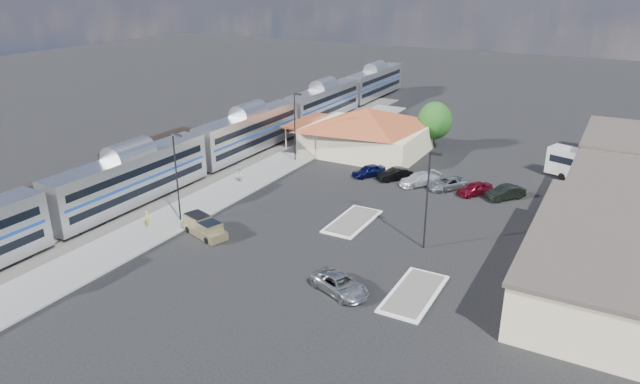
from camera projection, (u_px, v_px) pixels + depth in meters
The scene contains 24 objects.
ground at pixel (307, 221), 56.39m from camera, with size 280.00×280.00×0.00m, color black.
railbed at pixel (195, 166), 72.32m from camera, with size 16.00×100.00×0.12m, color #4C4944.
platform at pixel (244, 182), 66.64m from camera, with size 5.50×92.00×0.18m, color gray.
passenger_train at pixel (250, 133), 76.40m from camera, with size 3.00×104.00×5.55m.
freight_cars at pixel (154, 157), 69.74m from camera, with size 2.80×46.00×4.00m.
station_depot at pixel (366, 130), 76.95m from camera, with size 18.35×12.24×6.20m.
buildings_east at pixel (633, 204), 54.73m from camera, with size 14.40×51.40×4.80m.
traffic_island_south at pixel (353, 221), 56.20m from camera, with size 3.30×7.50×0.21m.
traffic_island_north at pixel (414, 293), 43.54m from camera, with size 3.30×7.50×0.21m.
lamp_plat_s at pixel (177, 170), 54.44m from camera, with size 1.08×0.25×9.00m.
lamp_plat_n at pixel (295, 121), 72.45m from camera, with size 1.08×0.25×9.00m.
lamp_lot at pixel (429, 192), 49.06m from camera, with size 1.08×0.25×9.00m.
tree_depot at pixel (435, 121), 78.16m from camera, with size 4.71×4.71×6.63m.
pickup_truck at pixel (205, 227), 53.06m from camera, with size 5.33×3.26×1.73m.
suv at pixel (340, 284), 43.61m from camera, with size 2.34×5.07×1.41m, color #A2A6AA.
coach_bus at pixel (597, 168), 65.38m from camera, with size 11.33×5.97×3.58m.
person_a at pixel (148, 219), 54.38m from camera, with size 0.62×0.41×1.70m, color #CBD542.
person_b at pixel (239, 175), 66.24m from camera, with size 0.84×0.66×1.73m, color silver.
parked_car_a at pixel (369, 171), 68.62m from camera, with size 1.70×4.22×1.44m, color #0C113C.
parked_car_b at pixel (395, 174), 67.44m from camera, with size 1.50×4.29×1.41m, color black.
parked_car_c at pixel (419, 179), 65.76m from camera, with size 2.04×5.01×1.45m, color silver.
parked_car_d at pixel (447, 183), 64.59m from camera, with size 2.23×4.84×1.34m, color gray.
parked_car_e at pixel (475, 189), 62.90m from camera, with size 1.68×4.19×1.43m, color maroon.
parked_car_f at pixel (505, 193), 61.70m from camera, with size 1.58×4.52×1.49m, color black.
Camera 1 is at (25.84, -44.65, 22.99)m, focal length 32.00 mm.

